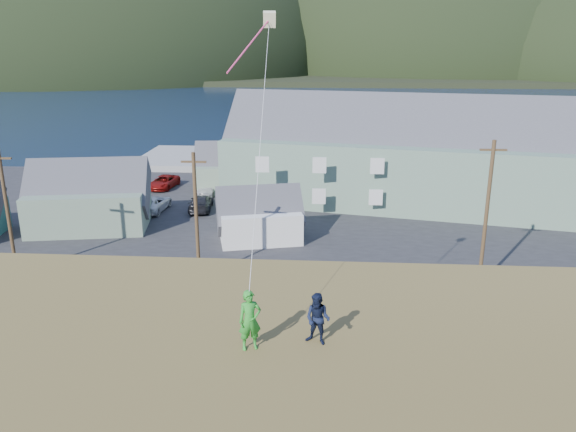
% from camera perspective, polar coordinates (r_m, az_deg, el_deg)
% --- Properties ---
extents(ground, '(900.00, 900.00, 0.00)m').
position_cam_1_polar(ground, '(36.05, -4.86, -7.65)').
color(ground, '#0A1638').
rests_on(ground, ground).
extents(grass_strip, '(110.00, 8.00, 0.10)m').
position_cam_1_polar(grass_strip, '(34.24, -5.37, -8.97)').
color(grass_strip, '#4C3D19').
rests_on(grass_strip, ground).
extents(waterfront_lot, '(72.00, 36.00, 0.12)m').
position_cam_1_polar(waterfront_lot, '(51.82, -2.06, 0.29)').
color(waterfront_lot, '#28282B').
rests_on(waterfront_lot, ground).
extents(wharf, '(26.00, 14.00, 0.90)m').
position_cam_1_polar(wharf, '(74.63, -4.84, 5.78)').
color(wharf, gray).
rests_on(wharf, ground).
extents(far_shore, '(900.00, 320.00, 2.00)m').
position_cam_1_polar(far_shore, '(362.63, 3.20, 14.90)').
color(far_shore, black).
rests_on(far_shore, ground).
extents(far_hills, '(760.00, 265.00, 143.00)m').
position_cam_1_polar(far_hills, '(313.44, 9.80, 14.52)').
color(far_hills, black).
rests_on(far_hills, ground).
extents(lodge, '(37.74, 17.25, 12.82)m').
position_cam_1_polar(lodge, '(54.83, 12.79, 6.05)').
color(lodge, slate).
rests_on(lodge, waterfront_lot).
extents(shed_palegreen_near, '(10.75, 7.77, 7.17)m').
position_cam_1_polar(shed_palegreen_near, '(49.80, -19.57, 1.74)').
color(shed_palegreen_near, slate).
rests_on(shed_palegreen_near, waterfront_lot).
extents(shed_white, '(7.56, 5.92, 5.31)m').
position_cam_1_polar(shed_white, '(44.21, -2.90, -0.00)').
color(shed_white, white).
rests_on(shed_white, waterfront_lot).
extents(shed_palegreen_far, '(9.90, 6.22, 6.34)m').
position_cam_1_polar(shed_palegreen_far, '(59.66, -4.87, 4.85)').
color(shed_palegreen_far, gray).
rests_on(shed_palegreen_far, waterfront_lot).
extents(utility_poles, '(30.94, 0.24, 9.49)m').
position_cam_1_polar(utility_poles, '(35.88, -5.50, 0.01)').
color(utility_poles, '#47331E').
rests_on(utility_poles, waterfront_lot).
extents(parked_cars, '(27.37, 13.63, 1.53)m').
position_cam_1_polar(parked_cars, '(56.90, -11.16, 2.30)').
color(parked_cars, navy).
rests_on(parked_cars, waterfront_lot).
extents(kite_flyer_green, '(0.72, 0.59, 1.68)m').
position_cam_1_polar(kite_flyer_green, '(15.19, -3.89, -10.52)').
color(kite_flyer_green, green).
rests_on(kite_flyer_green, hillside).
extents(kite_flyer_navy, '(0.86, 0.77, 1.47)m').
position_cam_1_polar(kite_flyer_navy, '(15.47, 3.05, -10.41)').
color(kite_flyer_navy, '#121A33').
rests_on(kite_flyer_navy, hillside).
extents(kite_rig, '(0.88, 4.44, 10.95)m').
position_cam_1_polar(kite_rig, '(21.48, -2.24, 18.65)').
color(kite_rig, '#F4F1BA').
rests_on(kite_rig, ground).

